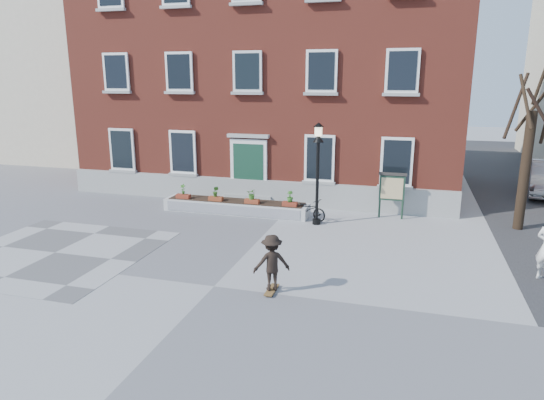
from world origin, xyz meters
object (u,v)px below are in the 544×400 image
(bicycle, at_px, (308,209))
(lamp_post, at_px, (318,160))
(notice_board, at_px, (392,188))
(skateboarder, at_px, (272,263))

(bicycle, height_order, lamp_post, lamp_post)
(lamp_post, bearing_deg, notice_board, 30.67)
(notice_board, bearing_deg, lamp_post, -149.33)
(bicycle, relative_size, notice_board, 0.87)
(bicycle, bearing_deg, skateboarder, -154.74)
(lamp_post, height_order, notice_board, lamp_post)
(notice_board, relative_size, skateboarder, 1.18)
(bicycle, distance_m, lamp_post, 2.23)
(skateboarder, bearing_deg, notice_board, 71.44)
(bicycle, distance_m, notice_board, 3.47)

